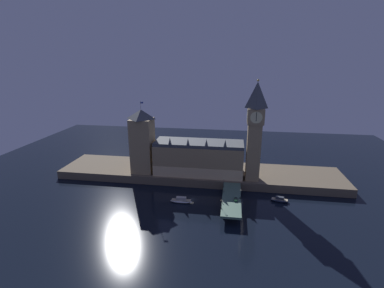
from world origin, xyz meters
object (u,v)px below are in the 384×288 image
victoria_tower (142,141)px  street_lamp_mid (241,193)px  car_southbound_lead (236,199)px  street_lamp_far (224,182)px  pedestrian_far_rail (224,191)px  street_lamp_near (222,203)px  pedestrian_mid_walk (240,198)px  pedestrian_near_rail (223,202)px  boat_upstream (181,201)px  boat_downstream (280,200)px  clock_tower (255,129)px

victoria_tower → street_lamp_mid: size_ratio=8.72×
car_southbound_lead → street_lamp_far: 19.87m
pedestrian_far_rail → street_lamp_near: bearing=-91.0°
pedestrian_mid_walk → street_lamp_near: street_lamp_near is taller
pedestrian_near_rail → street_lamp_mid: size_ratio=0.25×
car_southbound_lead → street_lamp_near: (-8.24, -11.72, 3.07)m
boat_upstream → boat_downstream: 65.03m
pedestrian_far_rail → clock_tower: bearing=51.2°
pedestrian_far_rail → boat_downstream: bearing=5.4°
street_lamp_far → victoria_tower: bearing=162.7°
victoria_tower → pedestrian_far_rail: bearing=-23.1°
car_southbound_lead → pedestrian_mid_walk: size_ratio=2.83×
clock_tower → boat_downstream: size_ratio=5.95×
clock_tower → street_lamp_near: clock_tower is taller
street_lamp_near → street_lamp_far: size_ratio=0.88×
boat_upstream → boat_downstream: bearing=9.9°
pedestrian_far_rail → boat_downstream: (36.76, 3.51, -5.39)m
street_lamp_near → victoria_tower: bearing=142.2°
pedestrian_mid_walk → street_lamp_near: size_ratio=0.26×
pedestrian_mid_walk → pedestrian_far_rail: bearing=143.0°
clock_tower → car_southbound_lead: 52.10m
pedestrian_mid_walk → boat_downstream: 29.16m
victoria_tower → boat_upstream: 58.27m
clock_tower → boat_upstream: size_ratio=4.95×
clock_tower → street_lamp_mid: bearing=-105.2°
clock_tower → car_southbound_lead: size_ratio=16.15×
car_southbound_lead → pedestrian_far_rail: 12.88m
street_lamp_far → street_lamp_mid: bearing=-52.6°
victoria_tower → car_southbound_lead: bearing=-27.6°
pedestrian_far_rail → boat_downstream: size_ratio=0.13×
pedestrian_far_rail → street_lamp_near: size_ratio=0.26×
victoria_tower → car_southbound_lead: (71.59, -37.45, -24.08)m
clock_tower → pedestrian_near_rail: size_ratio=45.63×
pedestrian_mid_walk → street_lamp_mid: 3.20m
car_southbound_lead → pedestrian_near_rail: (-7.84, -5.19, 0.08)m
victoria_tower → street_lamp_far: (63.35, -19.73, -20.50)m
victoria_tower → pedestrian_near_rail: 80.36m
pedestrian_mid_walk → street_lamp_mid: street_lamp_mid is taller
pedestrian_far_rail → street_lamp_far: bearing=93.1°
boat_downstream → pedestrian_mid_walk: bearing=-156.6°
pedestrian_mid_walk → boat_upstream: pedestrian_mid_walk is taller
clock_tower → boat_upstream: 70.67m
pedestrian_mid_walk → boat_upstream: 38.11m
victoria_tower → street_lamp_mid: bearing=-24.8°
street_lamp_far → pedestrian_mid_walk: bearing=-54.8°
pedestrian_far_rail → street_lamp_near: 22.14m
clock_tower → pedestrian_far_rail: 48.51m
pedestrian_near_rail → street_lamp_far: 23.18m
street_lamp_far → boat_downstream: street_lamp_far is taller
pedestrian_near_rail → boat_upstream: size_ratio=0.11×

